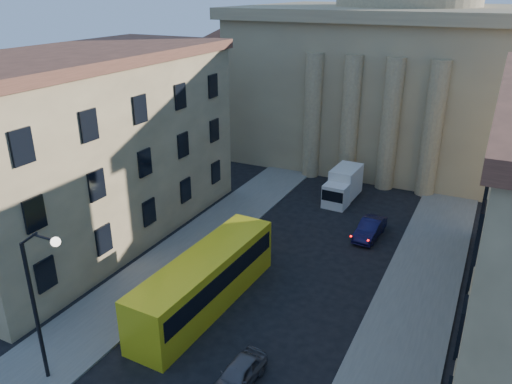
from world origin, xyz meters
TOP-DOWN VIEW (x-y plane):
  - sidewalk_left at (-8.50, 18.00)m, footprint 5.00×60.00m
  - sidewalk_right at (8.50, 18.00)m, footprint 5.00×60.00m
  - church at (0.00, 55.47)m, footprint 68.02×28.76m
  - building_left at (-17.00, 22.00)m, footprint 11.60×26.60m
  - street_lamp at (-6.97, 8.00)m, footprint 2.62×0.44m
  - car_right_far at (1.66, 12.03)m, footprint 1.84×4.02m
  - car_right_distant at (3.50, 31.25)m, footprint 1.86×4.63m
  - city_bus at (-3.50, 17.27)m, footprint 3.39×12.74m
  - box_truck at (-0.82, 37.73)m, footprint 2.41×5.64m

SIDE VIEW (x-z plane):
  - sidewalk_left at x=-8.50m, z-range 0.00..0.15m
  - sidewalk_right at x=8.50m, z-range 0.00..0.15m
  - car_right_far at x=1.66m, z-range 0.00..1.34m
  - car_right_distant at x=3.50m, z-range 0.00..1.50m
  - box_truck at x=-0.82m, z-range -0.08..2.97m
  - city_bus at x=-3.50m, z-range 0.13..3.70m
  - street_lamp at x=-6.97m, z-range 0.87..9.70m
  - building_left at x=-17.00m, z-range 0.07..14.77m
  - church at x=0.00m, z-range -6.42..30.18m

